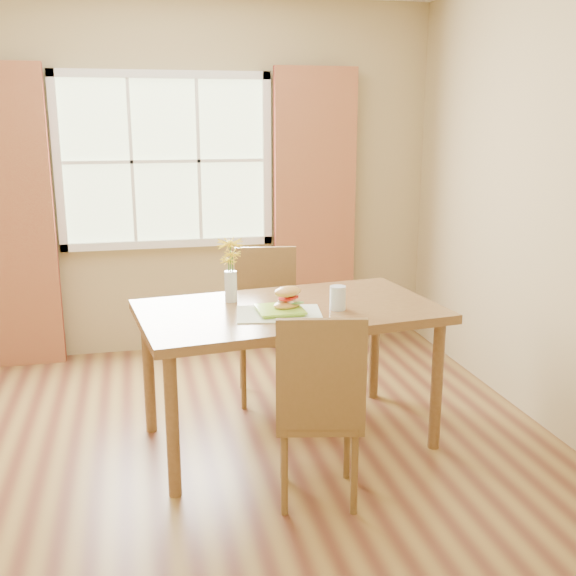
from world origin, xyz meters
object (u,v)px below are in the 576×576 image
Objects in this scene: dining_table at (289,321)px; croissant_sandwich at (287,298)px; chair_far at (267,316)px; chair_near at (319,402)px; flower_vase at (230,264)px; water_glass at (338,298)px.

dining_table is 0.19m from croissant_sandwich.
chair_near is at bearing -83.66° from chair_far.
flower_vase reaches higher than chair_near.
croissant_sandwich is (-0.03, -0.09, 0.16)m from dining_table.
chair_near is at bearing -72.74° from flower_vase.
chair_far is at bearing 100.59° from chair_near.
chair_far is (0.01, 0.70, -0.18)m from dining_table.
flower_vase is at bearing 119.00° from chair_near.
chair_far is 0.76m from flower_vase.
croissant_sandwich is at bearing -114.76° from dining_table.
water_glass is at bearing -29.85° from dining_table.
dining_table is 0.73m from chair_near.
chair_near is 0.70m from croissant_sandwich.
chair_far reaches higher than croissant_sandwich.
croissant_sandwich reaches higher than water_glass.
chair_far is 0.86m from croissant_sandwich.
dining_table is 1.76× the size of chair_far.
flower_vase reaches higher than water_glass.
chair_near reaches higher than croissant_sandwich.
flower_vase is (-0.28, 0.90, 0.49)m from chair_near.
croissant_sandwich is (-0.01, 0.61, 0.34)m from chair_near.
chair_near reaches higher than dining_table.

